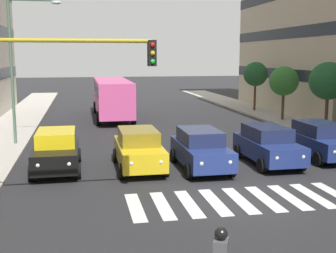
# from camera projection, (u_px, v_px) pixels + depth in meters

# --- Properties ---
(ground_plane) EXTENTS (180.00, 180.00, 0.00)m
(ground_plane) POSITION_uv_depth(u_px,v_px,m) (240.00, 200.00, 15.03)
(ground_plane) COLOR #262628
(crosswalk_markings) EXTENTS (7.65, 2.80, 0.01)m
(crosswalk_markings) POSITION_uv_depth(u_px,v_px,m) (240.00, 200.00, 15.03)
(crosswalk_markings) COLOR silver
(crosswalk_markings) RESTS_ON ground_plane
(car_0) EXTENTS (2.02, 4.44, 1.72)m
(car_0) POSITION_uv_depth(u_px,v_px,m) (320.00, 140.00, 21.12)
(car_0) COLOR navy
(car_0) RESTS_ON ground_plane
(car_1) EXTENTS (2.02, 4.44, 1.72)m
(car_1) POSITION_uv_depth(u_px,v_px,m) (268.00, 145.00, 19.99)
(car_1) COLOR navy
(car_1) RESTS_ON ground_plane
(car_2) EXTENTS (2.02, 4.44, 1.72)m
(car_2) POSITION_uv_depth(u_px,v_px,m) (201.00, 149.00, 19.09)
(car_2) COLOR navy
(car_2) RESTS_ON ground_plane
(car_3) EXTENTS (2.02, 4.44, 1.72)m
(car_3) POSITION_uv_depth(u_px,v_px,m) (139.00, 149.00, 19.09)
(car_3) COLOR gold
(car_3) RESTS_ON ground_plane
(car_4) EXTENTS (2.02, 4.44, 1.72)m
(car_4) POSITION_uv_depth(u_px,v_px,m) (56.00, 150.00, 18.80)
(car_4) COLOR black
(car_4) RESTS_ON ground_plane
(bus_behind_traffic) EXTENTS (2.78, 10.50, 3.00)m
(bus_behind_traffic) POSITION_uv_depth(u_px,v_px,m) (112.00, 94.00, 34.64)
(bus_behind_traffic) COLOR #DB5193
(bus_behind_traffic) RESTS_ON ground_plane
(traffic_light_gantry) EXTENTS (4.89, 0.36, 5.50)m
(traffic_light_gantry) POSITION_uv_depth(u_px,v_px,m) (39.00, 96.00, 12.53)
(traffic_light_gantry) COLOR #AD991E
(traffic_light_gantry) RESTS_ON ground_plane
(street_lamp_right) EXTENTS (2.80, 0.28, 7.76)m
(street_lamp_right) POSITION_uv_depth(u_px,v_px,m) (19.00, 57.00, 23.36)
(street_lamp_right) COLOR #4C6B56
(street_lamp_right) RESTS_ON sidewalk_right
(street_tree_1) EXTENTS (2.31, 2.31, 4.37)m
(street_tree_1) POSITION_uv_depth(u_px,v_px,m) (328.00, 81.00, 26.80)
(street_tree_1) COLOR #513823
(street_tree_1) RESTS_ON sidewalk_left
(street_tree_2) EXTENTS (2.18, 2.18, 3.96)m
(street_tree_2) POSITION_uv_depth(u_px,v_px,m) (284.00, 81.00, 32.63)
(street_tree_2) COLOR #513823
(street_tree_2) RESTS_ON sidewalk_left
(street_tree_3) EXTENTS (2.11, 2.11, 4.20)m
(street_tree_3) POSITION_uv_depth(u_px,v_px,m) (255.00, 74.00, 38.27)
(street_tree_3) COLOR #513823
(street_tree_3) RESTS_ON sidewalk_left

